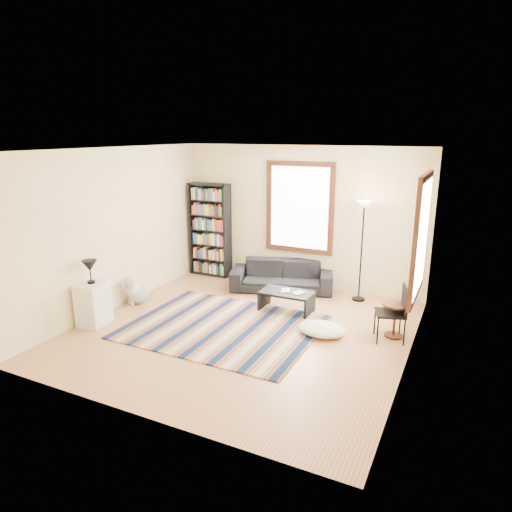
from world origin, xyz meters
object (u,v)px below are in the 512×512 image
at_px(floor_cushion, 322,329).
at_px(white_cabinet, 93,304).
at_px(floor_lamp, 361,252).
at_px(folding_chair, 390,313).
at_px(sofa, 282,276).
at_px(bookshelf, 210,230).
at_px(coffee_table, 287,301).
at_px(side_table, 395,320).
at_px(dog, 138,290).

distance_m(floor_cushion, white_cabinet, 3.70).
xyz_separation_m(floor_cushion, white_cabinet, (-3.48, -1.21, 0.26)).
height_order(floor_lamp, folding_chair, floor_lamp).
distance_m(sofa, white_cabinet, 3.57).
xyz_separation_m(bookshelf, coffee_table, (2.31, -1.27, -0.82)).
distance_m(bookshelf, white_cabinet, 3.22).
bearing_deg(folding_chair, sofa, 130.80).
height_order(floor_lamp, side_table, floor_lamp).
distance_m(bookshelf, dog, 2.24).
xyz_separation_m(bookshelf, floor_cushion, (3.16, -1.93, -0.91)).
relative_size(coffee_table, folding_chair, 1.05).
bearing_deg(folding_chair, side_table, 54.11).
height_order(floor_cushion, side_table, side_table).
bearing_deg(sofa, floor_cushion, -68.29).
relative_size(coffee_table, white_cabinet, 1.29).
distance_m(coffee_table, side_table, 1.89).
xyz_separation_m(bookshelf, white_cabinet, (-0.32, -3.14, -0.65)).
bearing_deg(folding_chair, floor_cushion, 176.95).
distance_m(coffee_table, folding_chair, 1.88).
height_order(sofa, floor_cushion, sofa).
height_order(white_cabinet, dog, white_cabinet).
relative_size(floor_cushion, white_cabinet, 1.06).
height_order(bookshelf, side_table, bookshelf).
xyz_separation_m(side_table, white_cabinet, (-4.50, -1.64, 0.08)).
bearing_deg(sofa, bookshelf, 153.69).
distance_m(coffee_table, white_cabinet, 3.23).
distance_m(sofa, bookshelf, 1.95).
bearing_deg(white_cabinet, side_table, 10.46).
bearing_deg(sofa, floor_lamp, -13.99).
height_order(sofa, floor_lamp, floor_lamp).
xyz_separation_m(side_table, folding_chair, (-0.05, -0.16, 0.16)).
height_order(floor_lamp, dog, floor_lamp).
relative_size(coffee_table, dog, 1.74).
height_order(coffee_table, folding_chair, folding_chair).
bearing_deg(floor_lamp, white_cabinet, -140.77).
bearing_deg(side_table, dog, -172.53).
relative_size(sofa, floor_lamp, 1.07).
relative_size(white_cabinet, dog, 1.36).
xyz_separation_m(coffee_table, floor_lamp, (1.01, 1.10, 0.75)).
bearing_deg(folding_chair, coffee_table, 149.40).
bearing_deg(white_cabinet, bookshelf, 74.64).
distance_m(sofa, dog, 2.77).
bearing_deg(folding_chair, floor_lamp, 100.21).
height_order(bookshelf, dog, bookshelf).
bearing_deg(floor_lamp, folding_chair, -61.44).
relative_size(coffee_table, floor_cushion, 1.21).
relative_size(sofa, side_table, 3.68).
height_order(floor_cushion, folding_chair, folding_chair).
xyz_separation_m(floor_lamp, folding_chair, (0.81, -1.49, -0.50)).
bearing_deg(bookshelf, coffee_table, -28.80).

